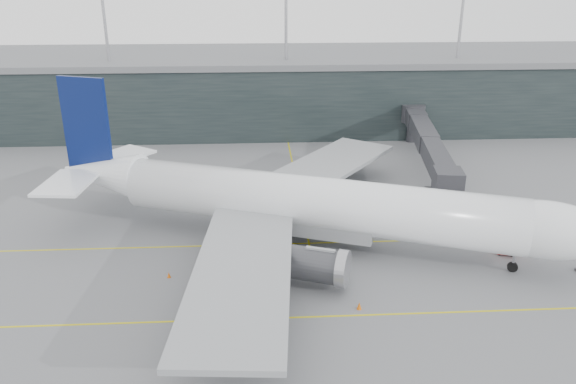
{
  "coord_description": "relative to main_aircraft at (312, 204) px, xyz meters",
  "views": [
    {
      "loc": [
        -1.22,
        -66.35,
        31.3
      ],
      "look_at": [
        2.39,
        -4.0,
        6.9
      ],
      "focal_mm": 35.0,
      "sensor_mm": 36.0,
      "label": 1
    }
  ],
  "objects": [
    {
      "name": "ground",
      "position": [
        -5.26,
        4.15,
        -5.35
      ],
      "size": [
        320.0,
        320.0,
        0.0
      ],
      "primitive_type": "plane",
      "color": "slate",
      "rests_on": "ground"
    },
    {
      "name": "taxiline_a",
      "position": [
        -5.26,
        0.15,
        -5.34
      ],
      "size": [
        160.0,
        0.25,
        0.02
      ],
      "primitive_type": "cube",
      "color": "gold",
      "rests_on": "ground"
    },
    {
      "name": "taxiline_b",
      "position": [
        -5.26,
        -15.85,
        -5.34
      ],
      "size": [
        160.0,
        0.25,
        0.02
      ],
      "primitive_type": "cube",
      "color": "gold",
      "rests_on": "ground"
    },
    {
      "name": "taxiline_lead_main",
      "position": [
        -0.26,
        24.15,
        -5.34
      ],
      "size": [
        0.25,
        60.0,
        0.02
      ],
      "primitive_type": "cube",
      "color": "gold",
      "rests_on": "ground"
    },
    {
      "name": "terminal",
      "position": [
        -5.27,
        62.15,
        2.27
      ],
      "size": [
        240.0,
        36.0,
        29.0
      ],
      "color": "black",
      "rests_on": "ground"
    },
    {
      "name": "main_aircraft",
      "position": [
        0.0,
        0.0,
        0.0
      ],
      "size": [
        65.59,
        60.56,
        19.05
      ],
      "rotation": [
        0.0,
        0.0,
        -0.36
      ],
      "color": "white",
      "rests_on": "ground"
    },
    {
      "name": "jet_bridge",
      "position": [
        21.43,
        30.9,
        0.15
      ],
      "size": [
        10.68,
        48.14,
        7.35
      ],
      "rotation": [
        0.0,
        0.0,
        -0.15
      ],
      "color": "#2B2C30",
      "rests_on": "ground"
    },
    {
      "name": "gse_cart",
      "position": [
        22.86,
        -4.1,
        -4.62
      ],
      "size": [
        2.18,
        1.7,
        1.31
      ],
      "rotation": [
        0.0,
        0.0,
        -0.27
      ],
      "color": "red",
      "rests_on": "ground"
    },
    {
      "name": "uld_a",
      "position": [
        -9.72,
        13.37,
        -4.31
      ],
      "size": [
        2.4,
        2.03,
        1.98
      ],
      "rotation": [
        0.0,
        0.0,
        -0.14
      ],
      "color": "#393A3E",
      "rests_on": "ground"
    },
    {
      "name": "uld_b",
      "position": [
        -6.79,
        15.02,
        -4.4
      ],
      "size": [
        2.09,
        1.72,
        1.8
      ],
      "rotation": [
        0.0,
        0.0,
        -0.07
      ],
      "color": "#393A3E",
      "rests_on": "ground"
    },
    {
      "name": "uld_c",
      "position": [
        -6.07,
        15.37,
        -4.26
      ],
      "size": [
        2.62,
        2.28,
        2.07
      ],
      "rotation": [
        0.0,
        0.0,
        0.23
      ],
      "color": "#393A3E",
      "rests_on": "ground"
    },
    {
      "name": "cone_nose",
      "position": [
        30.57,
        -2.52,
        -5.01
      ],
      "size": [
        0.42,
        0.42,
        0.67
      ],
      "primitive_type": "cone",
      "color": "#EE540D",
      "rests_on": "ground"
    },
    {
      "name": "cone_wing_stbd",
      "position": [
        3.38,
        -14.76,
        -4.96
      ],
      "size": [
        0.49,
        0.49,
        0.78
      ],
      "primitive_type": "cone",
      "color": "#D85C0C",
      "rests_on": "ground"
    },
    {
      "name": "cone_wing_port",
      "position": [
        3.62,
        15.65,
        -5.04
      ],
      "size": [
        0.39,
        0.39,
        0.61
      ],
      "primitive_type": "cone",
      "color": "orange",
      "rests_on": "ground"
    },
    {
      "name": "cone_tail",
      "position": [
        -16.47,
        -7.33,
        -5.03
      ],
      "size": [
        0.4,
        0.4,
        0.63
      ],
      "primitive_type": "cone",
      "color": "orange",
      "rests_on": "ground"
    }
  ]
}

